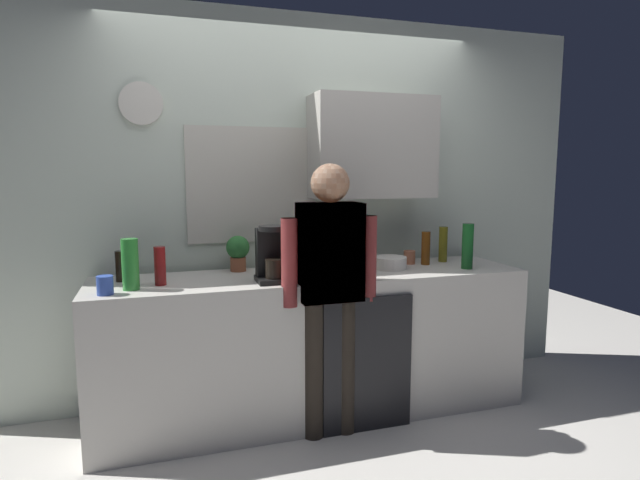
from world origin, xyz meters
The scene contains 18 objects.
ground_plane centered at (0.00, 0.00, 0.00)m, with size 8.00×8.00×0.00m, color silver.
kitchen_counter centered at (0.00, 0.30, 0.46)m, with size 2.70×0.64×0.92m, color beige.
dishwasher_panel centered at (0.23, -0.03, 0.41)m, with size 0.56×0.02×0.82m, color black.
back_wall_assembly centered at (0.06, 0.70, 1.36)m, with size 4.30×0.42×2.60m.
coffee_maker centered at (-0.30, 0.17, 1.06)m, with size 0.20×0.20×0.33m.
bottle_green_wine centered at (1.01, 0.16, 1.07)m, with size 0.07×0.07×0.30m, color #195923.
bottle_amber_beer centered at (0.82, 0.38, 1.03)m, with size 0.06×0.06×0.23m, color brown.
bottle_clear_soda centered at (-1.08, 0.18, 1.06)m, with size 0.09×0.09×0.28m, color #2D8C33.
bottle_dark_sauce centered at (-1.15, 0.42, 1.01)m, with size 0.06×0.06×0.18m, color black.
bottle_olive_oil centered at (1.00, 0.45, 1.04)m, with size 0.06×0.06×0.25m, color olive.
bottle_red_vinegar centered at (-0.93, 0.25, 1.03)m, with size 0.06×0.06×0.22m, color maroon.
cup_terracotta_mug centered at (0.73, 0.44, 0.96)m, with size 0.08×0.08×0.09m, color #B26647.
cup_blue_mug centered at (-1.21, 0.10, 0.97)m, with size 0.08×0.08×0.10m, color #3351B2.
mixing_bowl centered at (0.52, 0.31, 0.96)m, with size 0.22×0.22×0.08m, color white.
potted_plant centered at (-0.45, 0.53, 1.05)m, with size 0.15×0.15×0.23m.
dish_soap centered at (0.16, 0.20, 0.99)m, with size 0.06×0.06×0.18m.
person_at_sink centered at (0.00, 0.00, 0.95)m, with size 0.57×0.22×1.60m.
person_guest centered at (0.00, 0.00, 0.95)m, with size 0.57×0.22×1.60m.
Camera 1 is at (-0.93, -2.76, 1.56)m, focal length 29.06 mm.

